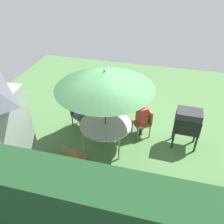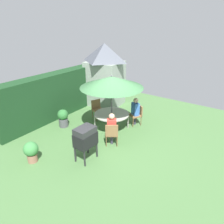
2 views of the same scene
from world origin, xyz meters
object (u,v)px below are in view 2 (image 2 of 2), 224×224
at_px(potted_plant_by_grill, 31,151).
at_px(potted_plant_by_shed, 63,118).
at_px(chair_toward_hedge, 97,108).
at_px(patio_table, 112,115).
at_px(person_in_red, 112,125).
at_px(chair_near_shed, 112,133).
at_px(person_in_blue, 135,108).
at_px(chair_far_side, 137,113).
at_px(patio_umbrella, 112,82).
at_px(garden_shed, 105,74).
at_px(bbq_grill, 85,137).

bearing_deg(potted_plant_by_grill, potted_plant_by_shed, 23.86).
bearing_deg(chair_toward_hedge, patio_table, -112.88).
bearing_deg(person_in_red, potted_plant_by_shed, 91.83).
bearing_deg(chair_near_shed, person_in_blue, 3.81).
bearing_deg(person_in_blue, person_in_red, -177.55).
relative_size(patio_table, chair_far_side, 1.61).
bearing_deg(potted_plant_by_grill, chair_near_shed, -33.87).
bearing_deg(person_in_red, patio_table, 35.57).
xyz_separation_m(chair_far_side, potted_plant_by_shed, (-2.05, 2.51, -0.10)).
distance_m(chair_far_side, chair_toward_hedge, 1.90).
xyz_separation_m(patio_umbrella, person_in_red, (-0.92, -0.66, -1.32)).
distance_m(patio_table, person_in_blue, 1.14).
bearing_deg(person_in_red, potted_plant_by_grill, 147.74).
relative_size(chair_far_side, potted_plant_by_shed, 1.13).
bearing_deg(person_in_blue, patio_table, 149.39).
bearing_deg(chair_far_side, potted_plant_by_grill, 161.29).
distance_m(garden_shed, bbq_grill, 5.14).
height_order(chair_near_shed, chair_far_side, same).
distance_m(patio_umbrella, person_in_red, 1.74).
xyz_separation_m(patio_table, potted_plant_by_shed, (-1.00, 1.89, -0.27)).
bearing_deg(chair_near_shed, chair_toward_hedge, 51.89).
height_order(patio_table, chair_toward_hedge, chair_toward_hedge).
xyz_separation_m(garden_shed, potted_plant_by_shed, (-3.20, -0.13, -1.24)).
distance_m(bbq_grill, chair_near_shed, 1.26).
relative_size(patio_umbrella, potted_plant_by_grill, 3.47).
relative_size(potted_plant_by_grill, person_in_red, 0.58).
distance_m(garden_shed, person_in_blue, 3.00).
bearing_deg(bbq_grill, garden_shed, 30.05).
bearing_deg(chair_toward_hedge, garden_shed, 25.91).
distance_m(garden_shed, potted_plant_by_shed, 3.43).
height_order(garden_shed, patio_table, garden_shed).
bearing_deg(garden_shed, chair_far_side, -113.40).
xyz_separation_m(bbq_grill, chair_near_shed, (1.21, -0.19, -0.33)).
distance_m(patio_table, chair_toward_hedge, 1.31).
height_order(garden_shed, patio_umbrella, garden_shed).
bearing_deg(person_in_blue, bbq_grill, 178.95).
relative_size(bbq_grill, chair_toward_hedge, 1.33).
distance_m(patio_umbrella, chair_toward_hedge, 2.05).
bearing_deg(bbq_grill, chair_near_shed, -8.91).
xyz_separation_m(chair_near_shed, potted_plant_by_grill, (-2.34, 1.57, -0.11)).
xyz_separation_m(potted_plant_by_shed, person_in_red, (0.08, -2.55, 0.36)).
distance_m(chair_near_shed, chair_toward_hedge, 2.43).
relative_size(patio_umbrella, person_in_blue, 2.00).
height_order(garden_shed, person_in_blue, garden_shed).
height_order(potted_plant_by_shed, person_in_red, person_in_red).
xyz_separation_m(bbq_grill, chair_far_side, (3.25, -0.10, -0.33)).
bearing_deg(chair_far_side, garden_shed, 66.60).
distance_m(chair_far_side, person_in_red, 1.99).
bearing_deg(patio_table, patio_umbrella, -116.57).
distance_m(garden_shed, person_in_red, 4.20).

